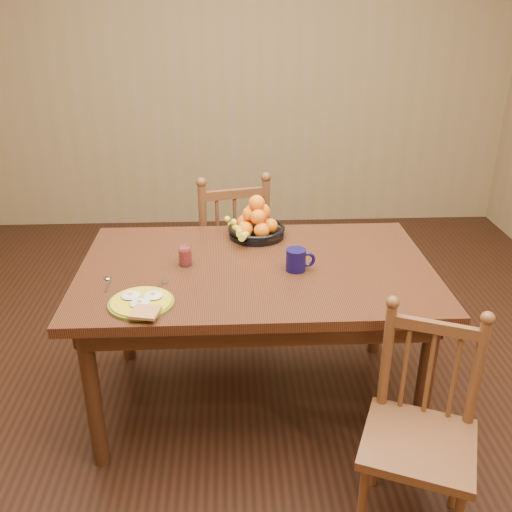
{
  "coord_description": "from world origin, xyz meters",
  "views": [
    {
      "loc": [
        -0.11,
        -2.34,
        1.88
      ],
      "look_at": [
        0.0,
        0.0,
        0.8
      ],
      "focal_mm": 40.0,
      "sensor_mm": 36.0,
      "label": 1
    }
  ],
  "objects_px": {
    "chair_near": "(420,433)",
    "dining_table": "(256,282)",
    "chair_far": "(230,253)",
    "fruit_bowl": "(255,224)",
    "coffee_mug": "(297,260)",
    "breakfast_plate": "(141,302)"
  },
  "relations": [
    {
      "from": "chair_near",
      "to": "dining_table",
      "type": "bearing_deg",
      "value": 149.7
    },
    {
      "from": "chair_far",
      "to": "fruit_bowl",
      "type": "relative_size",
      "value": 2.99
    },
    {
      "from": "chair_far",
      "to": "chair_near",
      "type": "bearing_deg",
      "value": 101.59
    },
    {
      "from": "dining_table",
      "to": "coffee_mug",
      "type": "distance_m",
      "value": 0.23
    },
    {
      "from": "dining_table",
      "to": "fruit_bowl",
      "type": "xyz_separation_m",
      "value": [
        0.01,
        0.35,
        0.15
      ]
    },
    {
      "from": "chair_far",
      "to": "coffee_mug",
      "type": "bearing_deg",
      "value": 97.51
    },
    {
      "from": "breakfast_plate",
      "to": "coffee_mug",
      "type": "relative_size",
      "value": 2.23
    },
    {
      "from": "chair_near",
      "to": "breakfast_plate",
      "type": "distance_m",
      "value": 1.17
    },
    {
      "from": "dining_table",
      "to": "chair_far",
      "type": "relative_size",
      "value": 1.66
    },
    {
      "from": "coffee_mug",
      "to": "fruit_bowl",
      "type": "distance_m",
      "value": 0.43
    },
    {
      "from": "dining_table",
      "to": "breakfast_plate",
      "type": "height_order",
      "value": "breakfast_plate"
    },
    {
      "from": "chair_far",
      "to": "chair_near",
      "type": "xyz_separation_m",
      "value": [
        0.69,
        -1.52,
        -0.05
      ]
    },
    {
      "from": "chair_far",
      "to": "chair_near",
      "type": "height_order",
      "value": "chair_far"
    },
    {
      "from": "breakfast_plate",
      "to": "fruit_bowl",
      "type": "height_order",
      "value": "fruit_bowl"
    },
    {
      "from": "dining_table",
      "to": "coffee_mug",
      "type": "bearing_deg",
      "value": -15.4
    },
    {
      "from": "chair_far",
      "to": "chair_near",
      "type": "distance_m",
      "value": 1.67
    },
    {
      "from": "dining_table",
      "to": "coffee_mug",
      "type": "height_order",
      "value": "coffee_mug"
    },
    {
      "from": "chair_near",
      "to": "fruit_bowl",
      "type": "bearing_deg",
      "value": 139.35
    },
    {
      "from": "chair_far",
      "to": "dining_table",
      "type": "bearing_deg",
      "value": 86.24
    },
    {
      "from": "coffee_mug",
      "to": "chair_far",
      "type": "bearing_deg",
      "value": 110.19
    },
    {
      "from": "coffee_mug",
      "to": "dining_table",
      "type": "bearing_deg",
      "value": 164.6
    },
    {
      "from": "dining_table",
      "to": "chair_near",
      "type": "relative_size",
      "value": 1.85
    }
  ]
}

